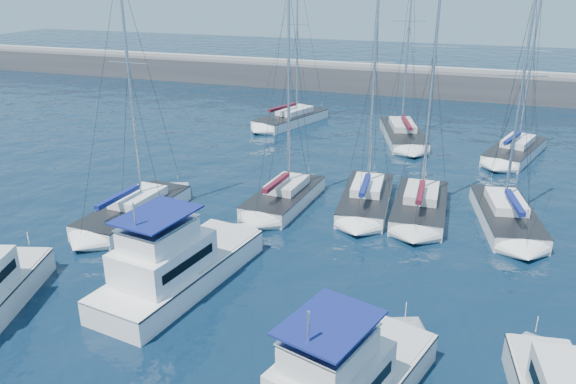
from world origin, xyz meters
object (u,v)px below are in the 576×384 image
(sailboat_mid_a, at_px, (135,210))
(sailboat_back_c, at_px, (515,151))
(sailboat_mid_d, at_px, (420,205))
(sailboat_mid_b, at_px, (284,197))
(sailboat_back_a, at_px, (292,119))
(sailboat_back_b, at_px, (403,134))
(sailboat_mid_e, at_px, (506,216))
(sailboat_mid_c, at_px, (366,198))
(motor_yacht_port_inner, at_px, (175,267))

(sailboat_mid_a, distance_m, sailboat_back_c, 31.21)
(sailboat_mid_a, bearing_deg, sailboat_mid_d, 25.14)
(sailboat_mid_b, xyz_separation_m, sailboat_back_a, (-6.59, 20.50, -0.00))
(sailboat_back_b, bearing_deg, sailboat_mid_e, -79.37)
(sailboat_mid_a, xyz_separation_m, sailboat_mid_b, (8.03, 5.28, -0.00))
(sailboat_mid_c, distance_m, sailboat_mid_d, 3.52)
(sailboat_mid_e, bearing_deg, sailboat_mid_c, 168.67)
(sailboat_mid_a, height_order, sailboat_mid_b, sailboat_mid_a)
(motor_yacht_port_inner, xyz_separation_m, sailboat_mid_b, (1.35, 11.78, -0.61))
(sailboat_mid_b, bearing_deg, sailboat_mid_a, -142.69)
(sailboat_mid_a, relative_size, sailboat_mid_b, 1.06)
(sailboat_back_c, bearing_deg, sailboat_back_b, -176.23)
(sailboat_mid_b, bearing_deg, sailboat_back_a, 111.81)
(sailboat_back_c, bearing_deg, sailboat_mid_e, -76.47)
(sailboat_mid_b, height_order, sailboat_back_a, sailboat_back_a)
(sailboat_mid_b, distance_m, sailboat_back_a, 21.53)
(motor_yacht_port_inner, height_order, sailboat_mid_d, sailboat_mid_d)
(motor_yacht_port_inner, height_order, sailboat_back_b, sailboat_back_b)
(sailboat_mid_b, height_order, sailboat_mid_c, sailboat_mid_c)
(sailboat_mid_c, distance_m, sailboat_back_a, 22.28)
(sailboat_mid_a, xyz_separation_m, sailboat_mid_c, (13.19, 6.85, -0.00))
(sailboat_mid_e, bearing_deg, sailboat_mid_a, -174.03)
(sailboat_mid_a, relative_size, sailboat_back_c, 1.10)
(sailboat_mid_a, distance_m, sailboat_mid_e, 22.90)
(sailboat_mid_a, height_order, sailboat_mid_c, sailboat_mid_a)
(sailboat_mid_e, bearing_deg, sailboat_back_b, 106.14)
(sailboat_back_b, bearing_deg, motor_yacht_port_inner, -118.92)
(sailboat_mid_c, bearing_deg, sailboat_mid_b, -168.54)
(sailboat_mid_e, distance_m, sailboat_back_a, 27.81)
(motor_yacht_port_inner, xyz_separation_m, sailboat_mid_a, (-6.68, 6.50, -0.61))
(sailboat_mid_a, xyz_separation_m, sailboat_mid_d, (16.70, 6.72, 0.02))
(motor_yacht_port_inner, bearing_deg, sailboat_mid_c, 72.48)
(sailboat_mid_d, distance_m, sailboat_mid_e, 5.14)
(sailboat_back_a, relative_size, sailboat_back_b, 0.93)
(sailboat_mid_e, relative_size, sailboat_back_a, 0.91)
(sailboat_mid_a, relative_size, sailboat_mid_e, 1.07)
(motor_yacht_port_inner, distance_m, sailboat_back_c, 32.21)
(sailboat_mid_e, bearing_deg, sailboat_back_c, 75.17)
(sailboat_mid_c, distance_m, sailboat_back_c, 17.41)
(sailboat_back_a, bearing_deg, sailboat_back_c, 7.42)
(sailboat_mid_c, relative_size, sailboat_mid_d, 0.89)
(sailboat_mid_d, relative_size, sailboat_back_c, 1.20)
(motor_yacht_port_inner, bearing_deg, sailboat_back_a, 107.68)
(motor_yacht_port_inner, distance_m, sailboat_mid_e, 20.24)
(sailboat_mid_d, relative_size, sailboat_back_b, 0.99)
(sailboat_mid_d, relative_size, sailboat_back_a, 1.06)
(motor_yacht_port_inner, height_order, sailboat_back_a, sailboat_back_a)
(sailboat_mid_b, bearing_deg, sailboat_back_b, 78.80)
(sailboat_mid_d, bearing_deg, sailboat_back_b, 99.49)
(sailboat_mid_b, relative_size, sailboat_back_a, 0.92)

